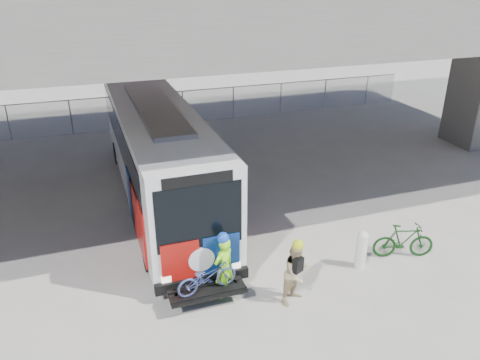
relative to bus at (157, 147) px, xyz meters
name	(u,v)px	position (x,y,z in m)	size (l,w,h in m)	color
ground	(234,224)	(2.00, -2.78, -2.11)	(160.00, 160.00, 0.00)	#9E9991
bus	(157,147)	(0.00, 0.00, 0.00)	(2.67, 12.95, 3.69)	silver
overpass	(198,13)	(2.00, 1.22, 4.44)	(40.00, 16.00, 7.95)	#605E59
chainlink_fence	(165,100)	(2.00, 9.22, -0.69)	(30.00, 0.06, 30.00)	gray
bollard	(362,248)	(4.69, -6.37, -1.47)	(0.31, 0.31, 1.19)	silver
cyclist_hivis	(224,266)	(0.52, -6.33, -1.17)	(0.77, 0.68, 1.95)	#97FF1A
cyclist_tan	(296,272)	(2.24, -7.13, -1.24)	(1.01, 0.93, 1.85)	tan
bike_parked	(404,241)	(6.18, -6.33, -1.56)	(0.52, 1.85, 1.11)	#123913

